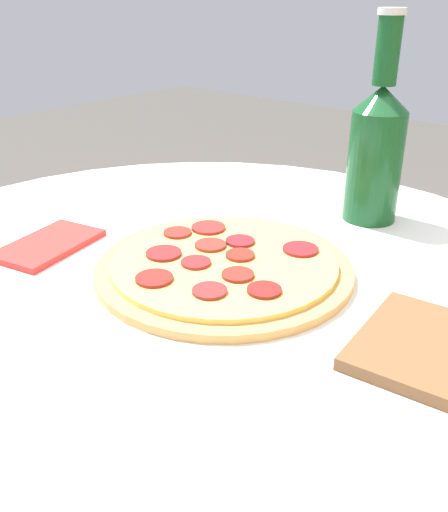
{
  "coord_description": "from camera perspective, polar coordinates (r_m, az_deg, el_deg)",
  "views": [
    {
      "loc": [
        0.4,
        0.39,
        0.98
      ],
      "look_at": [
        -0.03,
        0.02,
        0.71
      ],
      "focal_mm": 40.0,
      "sensor_mm": 36.0,
      "label": 1
    }
  ],
  "objects": [
    {
      "name": "pizza",
      "position": [
        0.64,
        -0.04,
        -0.96
      ],
      "size": [
        0.29,
        0.29,
        0.02
      ],
      "color": "tan",
      "rests_on": "table"
    },
    {
      "name": "beer_bottle",
      "position": [
        0.79,
        15.0,
        10.51
      ],
      "size": [
        0.07,
        0.07,
        0.27
      ],
      "color": "#144C23",
      "rests_on": "table"
    },
    {
      "name": "table",
      "position": [
        0.73,
        -2.49,
        -14.41
      ],
      "size": [
        0.9,
        0.9,
        0.69
      ],
      "color": "white",
      "rests_on": "ground_plane"
    },
    {
      "name": "napkin",
      "position": [
        0.73,
        -17.15,
        1.09
      ],
      "size": [
        0.14,
        0.1,
        0.01
      ],
      "color": "red",
      "rests_on": "table"
    }
  ]
}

